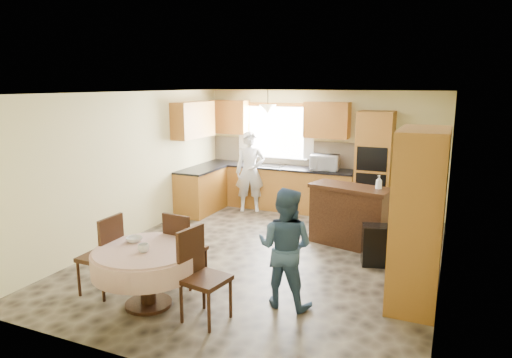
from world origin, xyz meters
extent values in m
cube|color=#70634E|center=(0.00, 0.00, 0.00)|extent=(5.00, 6.00, 0.01)
cube|color=white|center=(0.00, 0.00, 2.50)|extent=(5.00, 6.00, 0.01)
cube|color=beige|center=(0.00, 3.00, 1.25)|extent=(5.00, 0.02, 2.50)
cube|color=beige|center=(0.00, -3.00, 1.25)|extent=(5.00, 0.02, 2.50)
cube|color=beige|center=(-2.50, 0.00, 1.25)|extent=(0.02, 6.00, 2.50)
cube|color=beige|center=(2.50, 0.00, 1.25)|extent=(0.02, 6.00, 2.50)
cube|color=white|center=(-1.00, 2.98, 1.60)|extent=(1.40, 0.03, 1.10)
cube|color=white|center=(-1.75, 2.93, 1.65)|extent=(0.22, 0.02, 1.15)
cube|color=white|center=(-0.25, 2.93, 1.65)|extent=(0.22, 0.02, 1.15)
cube|color=#BA7931|center=(-0.85, 2.70, 0.44)|extent=(3.30, 0.60, 0.88)
cube|color=black|center=(-0.85, 2.70, 0.90)|extent=(3.30, 0.64, 0.04)
cube|color=#BA7931|center=(-2.20, 1.80, 0.44)|extent=(0.60, 1.20, 0.88)
cube|color=black|center=(-2.20, 1.80, 0.90)|extent=(0.64, 1.20, 0.04)
cube|color=beige|center=(-0.85, 2.99, 1.18)|extent=(3.30, 0.02, 0.55)
cube|color=#C68631|center=(-2.05, 2.83, 1.91)|extent=(0.85, 0.33, 0.72)
cube|color=#C68631|center=(0.15, 2.83, 1.91)|extent=(0.90, 0.33, 0.72)
cube|color=#C68631|center=(-2.33, 1.80, 1.91)|extent=(0.33, 1.20, 0.72)
cube|color=#BA7931|center=(1.15, 2.69, 1.06)|extent=(0.66, 0.62, 2.12)
cube|color=black|center=(1.15, 2.38, 1.25)|extent=(0.56, 0.01, 0.45)
cube|color=black|center=(1.15, 2.38, 0.75)|extent=(0.56, 0.01, 0.45)
cone|color=beige|center=(-1.00, 2.50, 2.12)|extent=(0.36, 0.36, 0.18)
cube|color=#3D2010|center=(1.07, 1.04, 0.47)|extent=(1.41, 0.85, 0.94)
cube|color=black|center=(1.62, 0.37, 0.30)|extent=(0.50, 0.41, 0.60)
cube|color=#BA7931|center=(2.22, -0.61, 1.06)|extent=(0.56, 1.11, 2.12)
cylinder|color=#3D2010|center=(-0.69, -2.02, 0.33)|extent=(0.19, 0.19, 0.66)
cylinder|color=#3D2010|center=(-0.69, -2.02, 0.02)|extent=(0.56, 0.56, 0.04)
cylinder|color=beige|center=(-0.69, -2.02, 0.70)|extent=(1.21, 1.21, 0.05)
cylinder|color=beige|center=(-0.69, -2.02, 0.57)|extent=(1.27, 1.27, 0.26)
cube|color=#3D2010|center=(-1.45, -1.97, 0.48)|extent=(0.45, 0.45, 0.05)
cube|color=#3D2010|center=(-1.25, -1.97, 0.76)|extent=(0.05, 0.43, 0.53)
cylinder|color=#3D2010|center=(-1.64, -2.16, 0.23)|extent=(0.04, 0.04, 0.46)
cylinder|color=#3D2010|center=(-1.26, -2.16, 0.23)|extent=(0.04, 0.04, 0.46)
cylinder|color=#3D2010|center=(-1.64, -1.78, 0.23)|extent=(0.04, 0.04, 0.46)
cylinder|color=#3D2010|center=(-1.26, -1.78, 0.23)|extent=(0.04, 0.04, 0.46)
cube|color=#3D2010|center=(-0.61, -1.28, 0.46)|extent=(0.46, 0.46, 0.05)
cube|color=#3D2010|center=(-0.63, -1.48, 0.74)|extent=(0.41, 0.07, 0.51)
cylinder|color=#3D2010|center=(-0.80, -1.47, 0.22)|extent=(0.04, 0.04, 0.44)
cylinder|color=#3D2010|center=(-0.43, -1.47, 0.22)|extent=(0.04, 0.04, 0.44)
cylinder|color=#3D2010|center=(-0.80, -1.10, 0.22)|extent=(0.04, 0.04, 0.44)
cylinder|color=#3D2010|center=(-0.43, -1.10, 0.22)|extent=(0.04, 0.04, 0.44)
cube|color=#3D2010|center=(0.12, -2.05, 0.49)|extent=(0.52, 0.52, 0.05)
cube|color=#3D2010|center=(-0.08, -2.01, 0.78)|extent=(0.11, 0.44, 0.54)
cylinder|color=#3D2010|center=(-0.07, -2.24, 0.23)|extent=(0.04, 0.04, 0.47)
cylinder|color=#3D2010|center=(0.32, -2.24, 0.23)|extent=(0.04, 0.04, 0.47)
cylinder|color=#3D2010|center=(-0.07, -1.85, 0.23)|extent=(0.04, 0.04, 0.47)
cylinder|color=#3D2010|center=(0.32, -1.85, 0.23)|extent=(0.04, 0.04, 0.47)
cube|color=gold|center=(2.47, 0.51, 1.53)|extent=(0.05, 0.61, 0.50)
cube|color=silver|center=(2.44, 0.51, 1.53)|extent=(0.01, 0.50, 0.40)
imported|color=silver|center=(0.18, 2.65, 1.08)|extent=(0.60, 0.45, 0.31)
imported|color=silver|center=(-1.31, 2.30, 0.84)|extent=(0.72, 0.62, 1.67)
imported|color=#355275|center=(0.80, -1.33, 0.73)|extent=(0.72, 0.57, 1.45)
imported|color=#B2B2B2|center=(0.78, 1.04, 0.97)|extent=(0.29, 0.29, 0.06)
imported|color=silver|center=(1.50, 1.04, 1.08)|extent=(0.14, 0.14, 0.28)
imported|color=#B2B2B2|center=(-0.64, -2.13, 0.77)|extent=(0.17, 0.17, 0.10)
imported|color=#B2B2B2|center=(-0.97, -1.89, 0.75)|extent=(0.26, 0.26, 0.06)
camera|label=1|loc=(2.54, -6.16, 2.63)|focal=32.00mm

